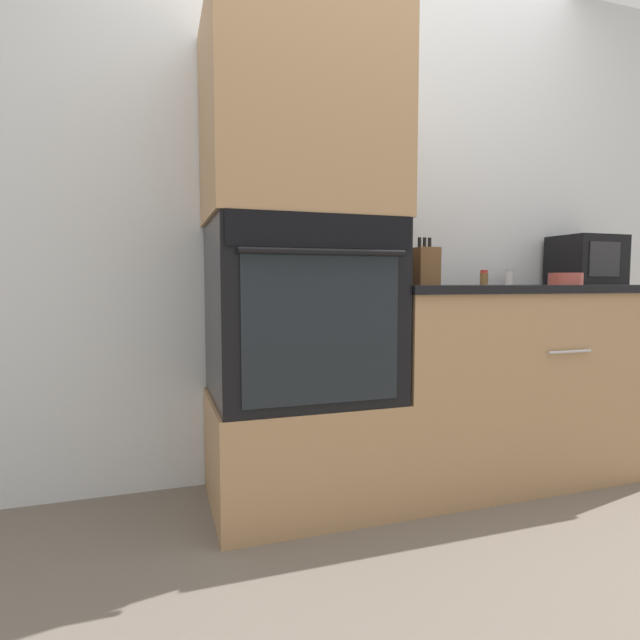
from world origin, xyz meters
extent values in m
plane|color=#6B6056|center=(0.00, 0.00, 0.00)|extent=(12.00, 12.00, 0.00)
cube|color=silver|center=(0.00, 0.63, 1.25)|extent=(8.00, 0.05, 2.50)
cube|color=#A87F56|center=(-0.37, 0.30, 0.23)|extent=(0.74, 0.60, 0.45)
cube|color=black|center=(-0.37, 0.30, 0.81)|extent=(0.71, 0.59, 0.72)
cube|color=black|center=(-0.37, 0.00, 1.11)|extent=(0.68, 0.01, 0.12)
cube|color=orange|center=(-0.37, 0.00, 1.11)|extent=(0.09, 0.00, 0.03)
cube|color=black|center=(-0.37, 0.00, 0.76)|extent=(0.58, 0.01, 0.54)
cylinder|color=black|center=(-0.37, -0.03, 1.03)|extent=(0.61, 0.02, 0.02)
cube|color=#A87F56|center=(-0.37, 0.30, 1.57)|extent=(0.74, 0.60, 0.81)
cube|color=#A87F56|center=(0.73, 0.30, 0.44)|extent=(1.47, 0.60, 0.88)
cube|color=black|center=(0.73, 0.30, 0.90)|extent=(1.49, 0.63, 0.03)
cylinder|color=#B7B7BC|center=(0.73, -0.01, 0.63)|extent=(0.22, 0.01, 0.01)
cube|color=black|center=(1.27, 0.44, 1.04)|extent=(0.32, 0.27, 0.26)
cube|color=#28282B|center=(1.25, 0.31, 1.04)|extent=(0.20, 0.01, 0.18)
cube|color=brown|center=(0.21, 0.31, 1.00)|extent=(0.10, 0.12, 0.17)
cylinder|color=black|center=(0.19, 0.31, 1.10)|extent=(0.02, 0.02, 0.04)
cylinder|color=black|center=(0.21, 0.31, 1.10)|extent=(0.02, 0.02, 0.04)
cylinder|color=black|center=(0.24, 0.31, 1.10)|extent=(0.02, 0.02, 0.04)
cylinder|color=#B24C42|center=(0.91, 0.21, 0.94)|extent=(0.15, 0.15, 0.06)
cylinder|color=silver|center=(0.84, 0.53, 0.95)|extent=(0.04, 0.04, 0.06)
cylinder|color=#B7B7BC|center=(0.84, 0.53, 0.99)|extent=(0.04, 0.04, 0.02)
cylinder|color=brown|center=(0.65, 0.48, 0.94)|extent=(0.04, 0.04, 0.06)
cylinder|color=red|center=(0.65, 0.48, 0.98)|extent=(0.04, 0.04, 0.02)
camera|label=1|loc=(-0.93, -1.67, 0.93)|focal=28.00mm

